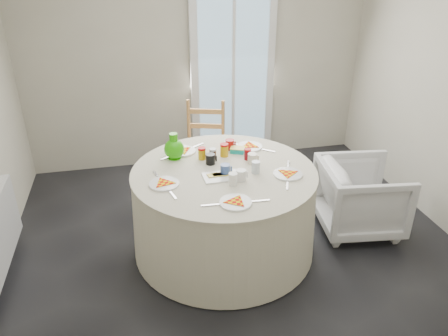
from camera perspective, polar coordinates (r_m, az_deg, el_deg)
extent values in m
plane|color=black|center=(3.94, 2.01, -11.08)|extent=(4.00, 4.00, 0.00)
cube|color=#BCB5A3|center=(5.19, -3.42, 14.36)|extent=(4.00, 0.02, 2.60)
cube|color=silver|center=(5.28, 1.13, 11.82)|extent=(1.00, 0.08, 2.10)
cylinder|color=beige|center=(3.81, 0.00, -5.71)|extent=(1.59, 1.59, 0.80)
imported|color=silver|center=(4.26, 17.47, -3.01)|extent=(0.76, 0.80, 0.74)
cube|color=#11A8A4|center=(3.92, 1.77, 2.15)|extent=(0.15, 0.13, 0.05)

